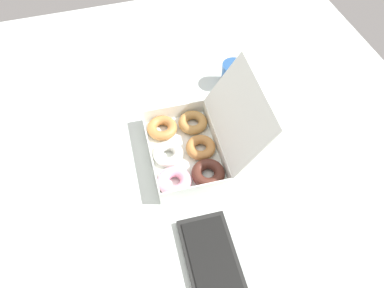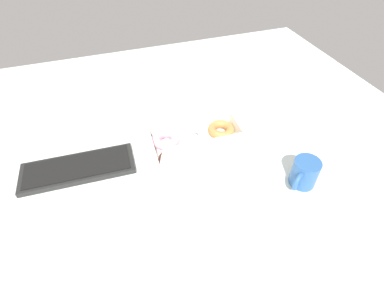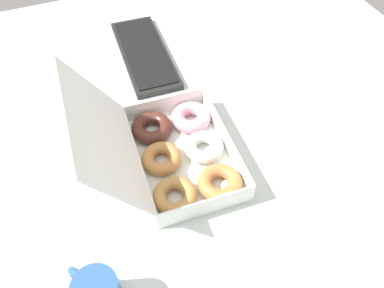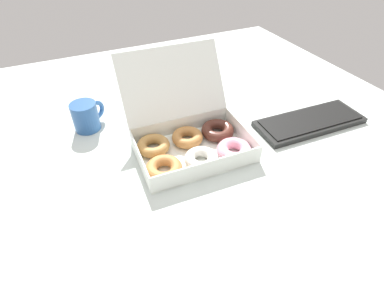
# 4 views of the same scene
# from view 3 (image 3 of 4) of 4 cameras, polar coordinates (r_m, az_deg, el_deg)

# --- Properties ---
(ground_plane) EXTENTS (1.80, 1.80, 0.02)m
(ground_plane) POSITION_cam_3_polar(r_m,az_deg,el_deg) (0.92, -0.91, -4.43)
(ground_plane) COLOR silver
(donut_box) EXTENTS (0.37, 0.37, 0.25)m
(donut_box) POSITION_cam_3_polar(r_m,az_deg,el_deg) (0.91, -2.41, -0.98)
(donut_box) COLOR white
(donut_box) RESTS_ON ground_plane
(keyboard) EXTENTS (0.38, 0.16, 0.02)m
(keyboard) POSITION_cam_3_polar(r_m,az_deg,el_deg) (1.23, -7.26, 13.52)
(keyboard) COLOR black
(keyboard) RESTS_ON ground_plane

